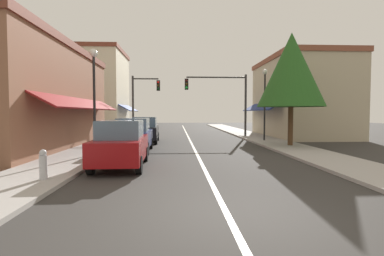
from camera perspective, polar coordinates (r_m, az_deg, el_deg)
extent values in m
plane|color=#33302D|center=(23.98, -0.51, -2.07)|extent=(80.00, 80.00, 0.00)
cube|color=#A39E99|center=(24.36, -13.56, -1.92)|extent=(2.60, 56.00, 0.12)
cube|color=#A39E99|center=(24.82, 12.28, -1.82)|extent=(2.60, 56.00, 0.12)
cube|color=silver|center=(23.98, -0.51, -2.06)|extent=(0.14, 52.00, 0.01)
cube|color=#8E5B42|center=(19.75, -28.18, 4.69)|extent=(5.21, 14.00, 5.60)
cube|color=brown|center=(20.09, -28.39, 13.27)|extent=(5.41, 14.20, 0.40)
cube|color=slate|center=(18.81, -21.05, 0.67)|extent=(0.08, 10.64, 1.80)
cube|color=maroon|center=(18.62, -19.33, 4.38)|extent=(1.27, 11.76, 0.73)
cube|color=slate|center=(16.02, -24.69, 9.70)|extent=(0.08, 1.10, 1.30)
cube|color=slate|center=(21.84, -18.64, 7.91)|extent=(0.08, 1.10, 1.30)
cube|color=#BCAD8E|center=(28.04, 19.68, 4.98)|extent=(5.88, 10.00, 6.36)
cube|color=brown|center=(28.38, 19.80, 11.81)|extent=(6.08, 10.20, 0.40)
cube|color=slate|center=(27.05, 13.98, 1.38)|extent=(0.08, 7.60, 1.80)
cube|color=navy|center=(26.87, 12.76, 3.94)|extent=(1.27, 8.40, 0.73)
cube|color=slate|center=(25.07, 15.55, 8.52)|extent=(0.08, 1.10, 1.30)
cube|color=slate|center=(29.26, 12.79, 7.72)|extent=(0.08, 1.10, 1.30)
cube|color=beige|center=(34.86, -16.27, 6.29)|extent=(4.38, 8.00, 8.44)
cube|color=brown|center=(35.41, -16.37, 13.44)|extent=(4.58, 8.20, 0.40)
cube|color=slate|center=(34.37, -12.75, 1.68)|extent=(0.08, 6.08, 1.80)
cube|color=navy|center=(34.27, -11.76, 3.70)|extent=(1.27, 6.72, 0.73)
cube|color=slate|center=(32.88, -13.37, 9.79)|extent=(0.08, 1.10, 1.30)
cube|color=slate|center=(36.33, -12.35, 9.13)|extent=(0.08, 1.10, 1.30)
cube|color=maroon|center=(11.76, -13.12, -3.76)|extent=(1.82, 4.14, 0.80)
cube|color=slate|center=(11.60, -13.23, -0.24)|extent=(1.57, 2.04, 0.66)
cylinder|color=black|center=(13.27, -15.60, -4.79)|extent=(0.22, 0.62, 0.62)
cylinder|color=black|center=(13.05, -8.74, -4.84)|extent=(0.22, 0.62, 0.62)
cylinder|color=black|center=(10.65, -18.45, -6.69)|extent=(0.22, 0.62, 0.62)
cylinder|color=black|center=(10.38, -9.89, -6.83)|extent=(0.22, 0.62, 0.62)
cube|color=navy|center=(16.27, -10.86, -1.93)|extent=(1.77, 4.12, 0.80)
cube|color=slate|center=(16.13, -10.93, 0.63)|extent=(1.54, 2.02, 0.66)
cylinder|color=black|center=(17.76, -12.83, -2.85)|extent=(0.21, 0.62, 0.62)
cylinder|color=black|center=(17.57, -7.73, -2.86)|extent=(0.21, 0.62, 0.62)
cylinder|color=black|center=(15.11, -14.48, -3.86)|extent=(0.21, 0.62, 0.62)
cylinder|color=black|center=(14.89, -8.48, -3.89)|extent=(0.21, 0.62, 0.62)
cube|color=black|center=(21.29, -8.76, -0.80)|extent=(1.80, 4.13, 0.80)
cube|color=slate|center=(21.16, -8.79, 1.16)|extent=(1.56, 2.03, 0.66)
cylinder|color=black|center=(22.74, -10.46, -1.59)|extent=(0.21, 0.62, 0.62)
cylinder|color=black|center=(22.62, -6.47, -1.59)|extent=(0.21, 0.62, 0.62)
cylinder|color=black|center=(20.07, -11.32, -2.19)|extent=(0.21, 0.62, 0.62)
cylinder|color=black|center=(19.93, -6.80, -2.19)|extent=(0.21, 0.62, 0.62)
cylinder|color=#333333|center=(26.01, 10.00, 4.08)|extent=(0.18, 0.18, 5.26)
cylinder|color=#333333|center=(25.73, 4.57, 9.44)|extent=(4.97, 0.12, 0.12)
cube|color=black|center=(25.29, -1.03, 8.20)|extent=(0.30, 0.24, 0.90)
sphere|color=#420F0F|center=(25.19, -1.02, 8.86)|extent=(0.20, 0.20, 0.20)
sphere|color=#3D2D0C|center=(25.16, -1.02, 8.23)|extent=(0.20, 0.20, 0.20)
sphere|color=green|center=(25.13, -1.02, 7.59)|extent=(0.20, 0.20, 0.20)
cylinder|color=#333333|center=(27.13, -11.00, 4.03)|extent=(0.18, 0.18, 5.28)
cylinder|color=#333333|center=(27.16, -8.69, 9.10)|extent=(2.23, 0.12, 0.12)
cube|color=black|center=(26.83, -6.32, 7.91)|extent=(0.30, 0.24, 0.90)
sphere|color=red|center=(26.73, -6.34, 8.53)|extent=(0.20, 0.20, 0.20)
sphere|color=#3D2D0C|center=(26.70, -6.34, 7.93)|extent=(0.20, 0.20, 0.20)
sphere|color=#0C3316|center=(26.68, -6.34, 7.33)|extent=(0.20, 0.20, 0.20)
cylinder|color=black|center=(14.87, -17.81, 3.72)|extent=(0.12, 0.12, 4.62)
sphere|color=white|center=(15.12, -17.95, 13.20)|extent=(0.36, 0.36, 0.36)
cylinder|color=black|center=(22.01, 13.44, 3.61)|extent=(0.12, 0.12, 4.75)
sphere|color=white|center=(22.19, 13.52, 10.22)|extent=(0.36, 0.36, 0.36)
cylinder|color=#4C331E|center=(19.10, 17.96, 1.08)|extent=(0.30, 0.30, 3.02)
cone|color=#285B21|center=(19.26, 18.11, 10.33)|extent=(3.98, 3.98, 4.37)
cylinder|color=#B2B2B7|center=(9.90, -26.09, -6.61)|extent=(0.22, 0.22, 0.70)
sphere|color=#B2B2B7|center=(9.84, -26.14, -4.20)|extent=(0.20, 0.20, 0.20)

